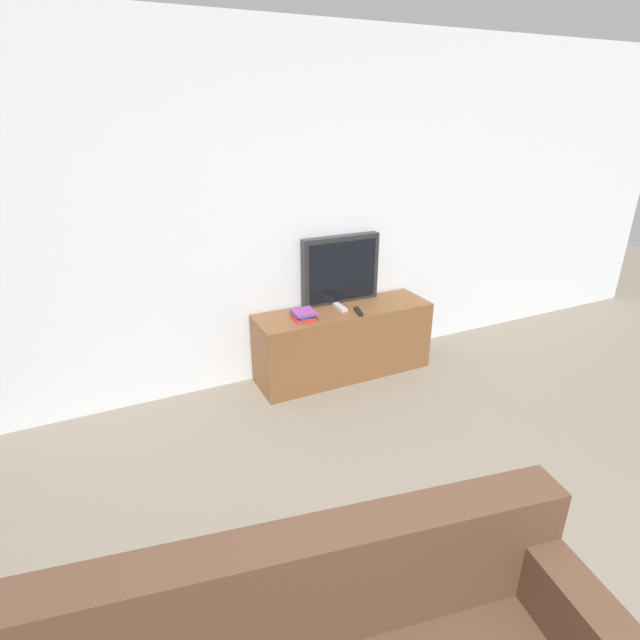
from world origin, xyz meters
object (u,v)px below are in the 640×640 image
object	(u,v)px
tv_stand	(343,342)
remote_secondary	(358,312)
television	(341,270)
remote_on_stand	(340,307)
book_stack	(303,315)

from	to	relation	value
tv_stand	remote_secondary	xyz separation A→B (m)	(0.06, -0.12, 0.30)
television	remote_on_stand	bearing A→B (deg)	-117.61
remote_on_stand	tv_stand	bearing A→B (deg)	-47.18
television	remote_on_stand	size ratio (longest dim) A/B	3.94
tv_stand	remote_on_stand	world-z (taller)	remote_on_stand
television	remote_secondary	distance (m)	0.39
remote_on_stand	remote_secondary	xyz separation A→B (m)	(0.09, -0.14, 0.00)
book_stack	remote_on_stand	distance (m)	0.36
tv_stand	book_stack	world-z (taller)	book_stack
tv_stand	remote_on_stand	size ratio (longest dim) A/B	8.58
tv_stand	book_stack	bearing A→B (deg)	-171.94
book_stack	remote_on_stand	xyz separation A→B (m)	(0.35, 0.08, -0.02)
remote_on_stand	remote_secondary	size ratio (longest dim) A/B	1.02
tv_stand	television	xyz separation A→B (m)	(0.05, 0.17, 0.56)
television	book_stack	world-z (taller)	television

